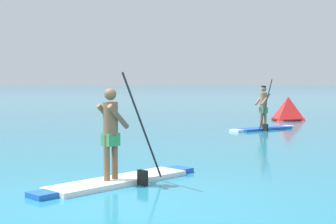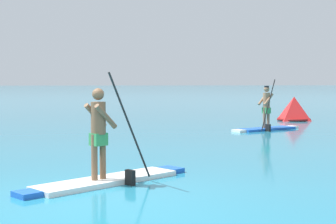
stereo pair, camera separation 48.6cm
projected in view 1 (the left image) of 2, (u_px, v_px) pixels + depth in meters
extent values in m
plane|color=teal|center=(115.00, 200.00, 7.88)|extent=(440.00, 440.00, 0.00)
cube|color=white|center=(119.00, 181.00, 9.15)|extent=(2.64, 2.28, 0.09)
cube|color=blue|center=(179.00, 170.00, 10.30)|extent=(0.57, 0.59, 0.09)
cube|color=blue|center=(42.00, 195.00, 8.01)|extent=(0.53, 0.54, 0.09)
cylinder|color=brown|center=(115.00, 157.00, 9.05)|extent=(0.11, 0.11, 0.80)
cylinder|color=brown|center=(107.00, 158.00, 8.92)|extent=(0.11, 0.11, 0.80)
cube|color=#338C4C|center=(111.00, 139.00, 8.97)|extent=(0.34, 0.33, 0.22)
cylinder|color=brown|center=(110.00, 118.00, 8.95)|extent=(0.26, 0.26, 0.57)
sphere|color=brown|center=(110.00, 94.00, 8.92)|extent=(0.21, 0.21, 0.21)
cylinder|color=brown|center=(107.00, 116.00, 9.09)|extent=(0.41, 0.37, 0.48)
cylinder|color=brown|center=(118.00, 117.00, 8.88)|extent=(0.41, 0.37, 0.48)
cylinder|color=black|center=(142.00, 127.00, 8.91)|extent=(0.75, 0.63, 1.90)
cube|color=black|center=(143.00, 179.00, 8.96)|extent=(0.19, 0.21, 0.32)
cube|color=blue|center=(263.00, 129.00, 19.33)|extent=(2.50, 1.78, 0.08)
cube|color=white|center=(237.00, 131.00, 18.49)|extent=(0.50, 0.56, 0.08)
cube|color=white|center=(288.00, 127.00, 20.17)|extent=(0.46, 0.50, 0.08)
cylinder|color=#997051|center=(261.00, 118.00, 19.23)|extent=(0.11, 0.11, 0.74)
cylinder|color=#997051|center=(265.00, 118.00, 19.35)|extent=(0.11, 0.11, 0.74)
cube|color=#338C4C|center=(263.00, 110.00, 19.28)|extent=(0.33, 0.32, 0.22)
cylinder|color=#997051|center=(263.00, 100.00, 19.25)|extent=(0.26, 0.26, 0.57)
sphere|color=#997051|center=(264.00, 89.00, 19.23)|extent=(0.21, 0.21, 0.21)
cylinder|color=black|center=(264.00, 87.00, 19.22)|extent=(0.18, 0.18, 0.06)
cylinder|color=#997051|center=(266.00, 99.00, 19.10)|extent=(0.46, 0.32, 0.47)
cylinder|color=#997051|center=(260.00, 99.00, 19.34)|extent=(0.46, 0.32, 0.47)
cylinder|color=black|center=(266.00, 105.00, 18.71)|extent=(0.61, 0.36, 1.86)
cube|color=black|center=(265.00, 128.00, 18.76)|extent=(0.17, 0.21, 0.32)
pyramid|color=red|center=(288.00, 108.00, 24.01)|extent=(1.82, 1.82, 1.11)
torus|color=maroon|center=(288.00, 119.00, 24.04)|extent=(1.54, 1.54, 0.12)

